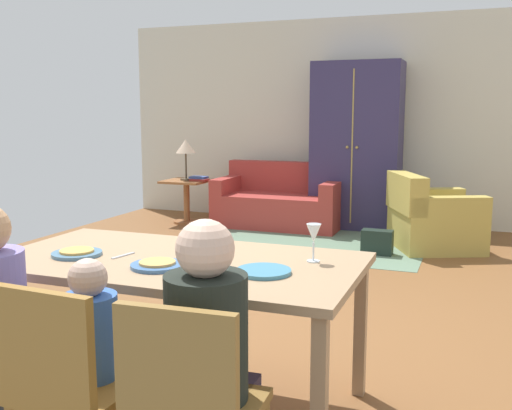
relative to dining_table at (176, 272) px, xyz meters
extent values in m
cube|color=brown|center=(-0.05, 1.93, -0.70)|extent=(6.81, 6.79, 0.02)
cube|color=beige|center=(-0.05, 5.37, 0.66)|extent=(6.81, 0.10, 2.70)
cube|color=tan|center=(0.00, 0.00, 0.05)|extent=(1.81, 0.96, 0.04)
cube|color=tan|center=(0.85, -0.42, -0.33)|extent=(0.06, 0.06, 0.72)
cube|color=tan|center=(-0.85, 0.42, -0.33)|extent=(0.06, 0.06, 0.72)
cube|color=tan|center=(0.85, 0.42, -0.33)|extent=(0.06, 0.06, 0.72)
cylinder|color=teal|center=(-0.50, -0.12, 0.08)|extent=(0.25, 0.25, 0.02)
cylinder|color=gold|center=(-0.50, -0.12, 0.09)|extent=(0.17, 0.17, 0.01)
cylinder|color=#416DA8|center=(0.00, -0.18, 0.08)|extent=(0.25, 0.25, 0.02)
cylinder|color=#DFA351|center=(0.00, -0.18, 0.09)|extent=(0.17, 0.17, 0.01)
cylinder|color=teal|center=(0.50, -0.10, 0.08)|extent=(0.25, 0.25, 0.02)
cylinder|color=silver|center=(0.65, 0.18, 0.07)|extent=(0.06, 0.06, 0.01)
cylinder|color=silver|center=(0.65, 0.18, 0.12)|extent=(0.01, 0.01, 0.09)
cone|color=silver|center=(0.65, 0.18, 0.21)|extent=(0.07, 0.07, 0.09)
cube|color=silver|center=(-0.27, -0.05, 0.07)|extent=(0.05, 0.15, 0.01)
cube|color=silver|center=(0.16, 0.10, 0.07)|extent=(0.05, 0.17, 0.01)
cube|color=olive|center=(-0.33, -0.57, -0.49)|extent=(0.04, 0.04, 0.41)
cube|color=#3C4248|center=(-0.50, -0.62, -0.47)|extent=(0.28, 0.35, 0.45)
cube|color=olive|center=(0.00, -0.76, -0.26)|extent=(0.44, 0.44, 0.04)
cube|color=olive|center=(-0.01, -0.95, -0.03)|extent=(0.42, 0.06, 0.42)
cylinder|color=#3662B9|center=(0.00, -0.70, -0.08)|extent=(0.22, 0.22, 0.33)
sphere|color=beige|center=(0.00, -0.70, 0.16)|extent=(0.15, 0.15, 0.15)
cube|color=olive|center=(0.50, -0.76, -0.26)|extent=(0.44, 0.44, 0.04)
cube|color=olive|center=(0.51, -0.95, -0.03)|extent=(0.42, 0.06, 0.42)
cylinder|color=black|center=(0.50, -0.70, -0.01)|extent=(0.30, 0.30, 0.46)
sphere|color=beige|center=(0.50, -0.70, 0.31)|extent=(0.21, 0.21, 0.21)
cube|color=slate|center=(-0.40, 3.88, -0.69)|extent=(2.60, 1.80, 0.01)
cube|color=#A83730|center=(-1.02, 4.68, -0.48)|extent=(1.62, 0.84, 0.42)
cube|color=#A83730|center=(-1.02, 5.02, -0.07)|extent=(1.62, 0.20, 0.40)
cube|color=#A83730|center=(-1.74, 4.68, -0.17)|extent=(0.18, 0.84, 0.20)
cube|color=#A83730|center=(-0.30, 4.68, -0.17)|extent=(0.18, 0.84, 0.20)
cube|color=#B69E46|center=(0.98, 4.08, -0.48)|extent=(1.11, 1.12, 0.42)
cube|color=#B69E46|center=(0.67, 3.94, -0.07)|extent=(0.53, 0.86, 0.40)
cube|color=#B69E46|center=(1.11, 3.77, -0.17)|extent=(0.84, 0.51, 0.20)
cube|color=#B69E46|center=(0.84, 4.39, -0.17)|extent=(0.84, 0.51, 0.20)
cube|color=#332B53|center=(-0.09, 4.98, 0.36)|extent=(1.10, 0.56, 2.10)
cube|color=#B19346|center=(-0.09, 4.70, 0.36)|extent=(0.02, 0.01, 1.89)
sphere|color=#B19346|center=(-0.15, 4.69, 0.36)|extent=(0.04, 0.04, 0.04)
sphere|color=#B19346|center=(-0.03, 4.69, 0.36)|extent=(0.04, 0.04, 0.04)
cube|color=#935A31|center=(-2.26, 4.48, -0.13)|extent=(0.56, 0.56, 0.03)
cylinder|color=#935A31|center=(-2.26, 4.48, -0.42)|extent=(0.08, 0.08, 0.55)
cylinder|color=#935A31|center=(-2.26, 4.48, -0.68)|extent=(0.36, 0.36, 0.03)
cylinder|color=#4E422F|center=(-2.26, 4.48, -0.10)|extent=(0.16, 0.16, 0.02)
cylinder|color=#4E422F|center=(-2.26, 4.48, 0.08)|extent=(0.02, 0.02, 0.34)
cone|color=beige|center=(-2.26, 4.48, 0.34)|extent=(0.26, 0.26, 0.18)
cube|color=maroon|center=(-2.05, 4.45, -0.10)|extent=(0.22, 0.16, 0.03)
cube|color=#334B8B|center=(-2.08, 4.49, -0.07)|extent=(0.22, 0.16, 0.03)
cube|color=black|center=(0.43, 3.58, -0.56)|extent=(0.32, 0.16, 0.26)
camera|label=1|loc=(1.38, -2.52, 0.79)|focal=41.50mm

